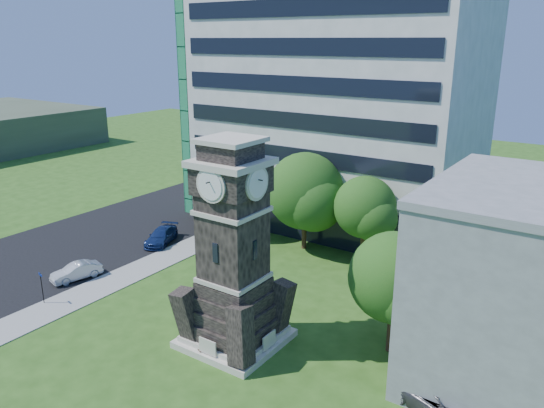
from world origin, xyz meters
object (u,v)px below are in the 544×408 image
Objects in this scene: park_bench at (197,342)px; car_east_lot at (442,402)px; car_street_north at (161,236)px; clock_tower at (233,259)px; street_sign at (42,284)px; car_street_mid at (76,272)px.

car_east_lot is at bearing 34.87° from park_bench.
park_bench is (13.98, -10.80, -0.18)m from car_street_north.
park_bench is at bearing -122.93° from clock_tower.
car_street_north is at bearing 91.51° from car_east_lot.
clock_tower is 18.22m from car_street_north.
car_street_north is 17.67m from park_bench.
car_east_lot is at bearing 23.42° from street_sign.
car_street_north is 2.59× the size of park_bench.
clock_tower is at bearing 111.03° from car_east_lot.
clock_tower reaches higher than park_bench.
car_east_lot is 2.78× the size of park_bench.
park_bench is (13.86, -1.98, -0.13)m from car_street_mid.
street_sign is (1.56, -12.50, 0.78)m from car_street_north.
car_east_lot is at bearing 15.21° from car_street_mid.
clock_tower is at bearing 81.46° from park_bench.
car_street_north is at bearing 149.78° from clock_tower.
street_sign is (1.44, -3.68, 0.82)m from car_street_mid.
car_street_mid is 0.77× the size of car_east_lot.
car_east_lot is 2.10× the size of street_sign.
car_street_north is at bearing 166.70° from park_bench.
clock_tower reaches higher than car_street_north.
car_street_north is 0.93× the size of car_east_lot.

